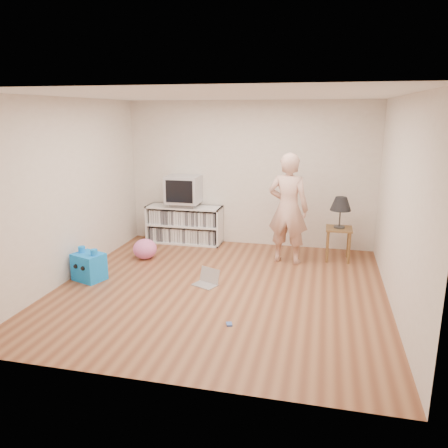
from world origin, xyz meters
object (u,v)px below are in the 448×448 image
Objects in this scene: crt_tv at (184,189)px; plush_blue at (89,266)px; media_unit at (185,224)px; laptop at (207,280)px; dvd_deck at (184,204)px; table_lamp at (341,205)px; side_table at (339,236)px; person at (288,209)px; plush_pink at (145,249)px.

crt_tv reaches higher than plush_blue.
crt_tv reaches higher than media_unit.
plush_blue is (-0.78, -2.14, -0.14)m from media_unit.
laptop is at bearing -63.52° from media_unit.
table_lamp is at bearing -7.55° from dvd_deck.
side_table is at bearing 0.00° from table_lamp.
media_unit is 0.78× the size of person.
laptop is (0.96, -1.92, -0.29)m from media_unit.
table_lamp reaches higher than dvd_deck.
laptop is at bearing -139.97° from table_lamp.
laptop is 1.02× the size of plush_pink.
person is (1.97, -0.69, 0.55)m from media_unit.
person is 4.41× the size of laptop.
media_unit is 2.88m from table_lamp.
person reaches higher than plush_blue.
side_table is 1.07× the size of table_lamp.
side_table is 0.53m from table_lamp.
crt_tv is 1.18× the size of plush_blue.
dvd_deck is 0.82× the size of side_table.
plush_blue reaches higher than plush_pink.
media_unit is at bearing 90.00° from crt_tv.
crt_tv is at bearing 89.73° from plush_blue.
laptop is at bearing -139.97° from side_table.
dvd_deck is 0.29m from crt_tv.
dvd_deck is 1.24m from plush_pink.
dvd_deck is 0.88× the size of plush_blue.
side_table is (2.79, -0.37, -0.60)m from crt_tv.
media_unit is at bearing 89.90° from plush_blue.
plush_pink is at bearing -109.04° from crt_tv.
plush_pink is at bearing -108.98° from dvd_deck.
plush_pink is at bearing 170.45° from laptop.
media_unit is at bearing -9.05° from person.
person is at bearing -19.33° from media_unit.
crt_tv is (0.00, -0.00, 0.29)m from dvd_deck.
dvd_deck is at bearing 90.00° from crt_tv.
person is at bearing 47.62° from plush_blue.
dvd_deck is (-0.00, -0.02, 0.39)m from media_unit.
crt_tv is 1.51× the size of plush_pink.
table_lamp is 1.01× the size of plush_blue.
plush_pink is at bearing 88.72° from plush_blue.
person is 1.80m from laptop.
person reaches higher than plush_pink.
crt_tv is at bearing -90.00° from dvd_deck.
side_table reaches higher than plush_blue.
person is at bearing -18.84° from crt_tv.
crt_tv is 2.40m from plush_blue.
crt_tv is at bearing -8.56° from person.
crt_tv is at bearing -90.00° from media_unit.
plush_pink is (-2.33, -0.37, -0.73)m from person.
laptop is (0.96, -1.91, -0.96)m from crt_tv.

